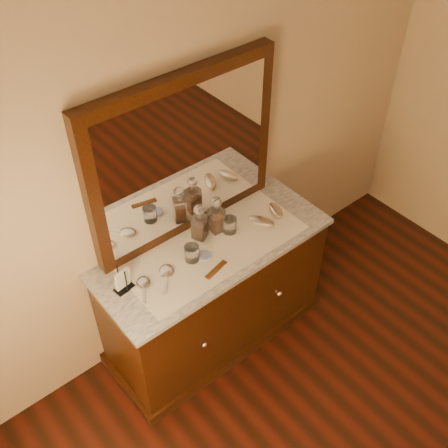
{
  "coord_description": "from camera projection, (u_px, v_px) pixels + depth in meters",
  "views": [
    {
      "loc": [
        -1.34,
        0.23,
        3.08
      ],
      "look_at": [
        0.0,
        1.85,
        1.1
      ],
      "focal_mm": 42.77,
      "sensor_mm": 36.0,
      "label": 1
    }
  ],
  "objects": [
    {
      "name": "lace_runner",
      "position": [
        215.0,
        248.0,
        3.11
      ],
      "size": [
        1.1,
        0.45,
        0.0
      ],
      "primitive_type": "cube",
      "color": "white",
      "rests_on": "marble_top"
    },
    {
      "name": "marble_top",
      "position": [
        213.0,
        248.0,
        3.13
      ],
      "size": [
        1.44,
        0.59,
        0.03
      ],
      "primitive_type": "cube",
      "color": "white",
      "rests_on": "dresser_cabinet"
    },
    {
      "name": "mirror_glass",
      "position": [
        188.0,
        160.0,
        2.9
      ],
      "size": [
        1.06,
        0.01,
        0.86
      ],
      "primitive_type": "cube",
      "color": "white",
      "rests_on": "marble_top"
    },
    {
      "name": "brush_far",
      "position": [
        276.0,
        211.0,
        3.31
      ],
      "size": [
        0.1,
        0.16,
        0.04
      ],
      "color": "tan",
      "rests_on": "lace_runner"
    },
    {
      "name": "brush_near",
      "position": [
        261.0,
        222.0,
        3.23
      ],
      "size": [
        0.14,
        0.18,
        0.05
      ],
      "color": "tan",
      "rests_on": "lace_runner"
    },
    {
      "name": "knob_left",
      "position": [
        204.0,
        345.0,
        3.09
      ],
      "size": [
        0.04,
        0.04,
        0.04
      ],
      "primitive_type": "sphere",
      "color": "silver",
      "rests_on": "dresser_cabinet"
    },
    {
      "name": "hand_mirror_outer",
      "position": [
        143.0,
        285.0,
        2.89
      ],
      "size": [
        0.14,
        0.19,
        0.02
      ],
      "color": "silver",
      "rests_on": "lace_runner"
    },
    {
      "name": "dresser_plinth",
      "position": [
        215.0,
        328.0,
        3.67
      ],
      "size": [
        1.46,
        0.59,
        0.08
      ],
      "primitive_type": "cube",
      "color": "black",
      "rests_on": "floor"
    },
    {
      "name": "mirror_frame",
      "position": [
        184.0,
        157.0,
        2.92
      ],
      "size": [
        1.2,
        0.08,
        1.0
      ],
      "primitive_type": "cube",
      "color": "black",
      "rests_on": "marble_top"
    },
    {
      "name": "decanter_left",
      "position": [
        200.0,
        225.0,
        3.1
      ],
      "size": [
        0.1,
        0.1,
        0.25
      ],
      "color": "#8C3C14",
      "rests_on": "lace_runner"
    },
    {
      "name": "tumblers",
      "position": [
        211.0,
        239.0,
        3.09
      ],
      "size": [
        0.4,
        0.13,
        0.1
      ],
      "color": "white",
      "rests_on": "lace_runner"
    },
    {
      "name": "pin_dish",
      "position": [
        205.0,
        255.0,
        3.05
      ],
      "size": [
        0.1,
        0.1,
        0.01
      ],
      "primitive_type": "cylinder",
      "rotation": [
        0.0,
        0.0,
        0.2
      ],
      "color": "white",
      "rests_on": "lace_runner"
    },
    {
      "name": "dresser_cabinet",
      "position": [
        214.0,
        294.0,
        3.42
      ],
      "size": [
        1.4,
        0.55,
        0.82
      ],
      "primitive_type": "cube",
      "color": "black",
      "rests_on": "floor"
    },
    {
      "name": "hand_mirror_inner",
      "position": [
        166.0,
        273.0,
        2.95
      ],
      "size": [
        0.18,
        0.2,
        0.02
      ],
      "color": "silver",
      "rests_on": "lace_runner"
    },
    {
      "name": "napkin_rack",
      "position": [
        123.0,
        281.0,
        2.84
      ],
      "size": [
        0.11,
        0.08,
        0.16
      ],
      "color": "black",
      "rests_on": "marble_top"
    },
    {
      "name": "knob_right",
      "position": [
        279.0,
        293.0,
        3.37
      ],
      "size": [
        0.04,
        0.04,
        0.04
      ],
      "primitive_type": "sphere",
      "color": "silver",
      "rests_on": "dresser_cabinet"
    },
    {
      "name": "comb",
      "position": [
        216.0,
        270.0,
        2.97
      ],
      "size": [
        0.17,
        0.07,
        0.01
      ],
      "primitive_type": "cube",
      "rotation": [
        0.0,
        0.0,
        0.22
      ],
      "color": "brown",
      "rests_on": "lace_runner"
    },
    {
      "name": "decanter_right",
      "position": [
        217.0,
        218.0,
        3.15
      ],
      "size": [
        0.08,
        0.08,
        0.26
      ],
      "color": "#8C3C14",
      "rests_on": "lace_runner"
    }
  ]
}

